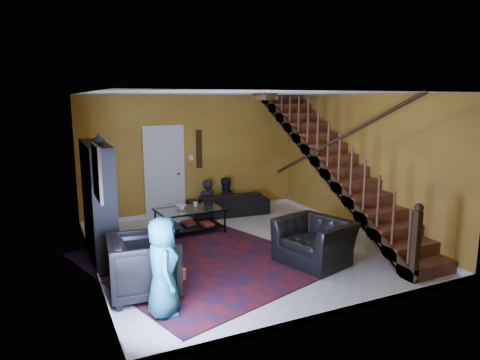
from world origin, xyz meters
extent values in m
plane|color=beige|center=(0.00, 0.00, 0.00)|extent=(5.50, 5.50, 0.00)
plane|color=gold|center=(0.00, 2.75, 1.40)|extent=(5.20, 0.00, 5.20)
plane|color=gold|center=(0.00, -2.75, 1.40)|extent=(5.20, 0.00, 5.20)
plane|color=gold|center=(-2.60, 0.00, 1.40)|extent=(0.00, 5.50, 5.50)
plane|color=gold|center=(2.60, 0.00, 1.40)|extent=(0.00, 5.50, 5.50)
plane|color=white|center=(0.00, 0.00, 2.80)|extent=(5.50, 5.50, 0.00)
cube|color=silver|center=(0.00, 2.74, 0.05)|extent=(5.20, 0.02, 0.10)
cube|color=silver|center=(-2.59, 0.00, 0.05)|extent=(0.02, 5.50, 0.10)
cube|color=gold|center=(2.12, 0.00, 1.32)|extent=(0.95, 4.92, 2.83)
cube|color=black|center=(1.67, 0.00, 1.40)|extent=(0.04, 5.02, 3.02)
cylinder|color=black|center=(1.70, 0.00, 1.85)|extent=(0.07, 4.20, 2.44)
cube|color=black|center=(1.70, -2.40, 0.55)|extent=(0.10, 0.10, 1.10)
cube|color=black|center=(-2.41, 0.60, 1.00)|extent=(0.35, 1.80, 2.00)
cube|color=black|center=(-2.41, 0.60, 0.40)|extent=(0.35, 1.72, 0.03)
cube|color=black|center=(-2.41, 0.60, 1.16)|extent=(0.35, 1.72, 0.03)
cube|color=silver|center=(-0.70, 2.73, 1.02)|extent=(0.82, 0.05, 2.05)
cube|color=maroon|center=(-2.57, -0.90, 1.75)|extent=(0.04, 0.74, 0.74)
cube|color=black|center=(0.15, 2.73, 1.55)|extent=(0.14, 0.03, 0.90)
cylinder|color=#3F2814|center=(0.00, -0.80, 2.74)|extent=(0.40, 0.40, 0.10)
cube|color=#4E0F0E|center=(-0.93, -0.24, 0.01)|extent=(4.20, 4.51, 0.02)
imported|color=black|center=(0.71, 2.30, 0.27)|extent=(1.91, 0.85, 0.54)
imported|color=black|center=(-2.05, -1.13, 0.43)|extent=(1.02, 1.00, 0.86)
imported|color=black|center=(0.80, -1.11, 0.37)|extent=(1.27, 1.37, 0.73)
imported|color=black|center=(0.18, 2.35, 0.22)|extent=(0.52, 0.38, 1.33)
imported|color=black|center=(0.63, 2.35, 0.22)|extent=(0.66, 0.51, 1.35)
imported|color=#164555|center=(-1.95, -1.79, 0.64)|extent=(0.49, 0.68, 1.29)
cube|color=black|center=(-1.20, 0.98, 0.25)|extent=(0.03, 0.03, 0.49)
cube|color=black|center=(0.06, 0.98, 0.25)|extent=(0.03, 0.03, 0.49)
cube|color=black|center=(-1.20, 1.69, 0.25)|extent=(0.03, 0.03, 0.49)
cube|color=black|center=(0.06, 1.69, 0.25)|extent=(0.03, 0.03, 0.49)
cube|color=black|center=(-0.57, 1.33, 0.13)|extent=(1.31, 0.80, 0.02)
cube|color=silver|center=(-0.57, 1.33, 0.49)|extent=(1.37, 0.86, 0.02)
imported|color=#999999|center=(-0.75, 1.30, 0.55)|extent=(0.16, 0.16, 0.10)
imported|color=#999999|center=(-0.40, 1.47, 0.55)|extent=(0.12, 0.12, 0.09)
imported|color=#999999|center=(-0.70, 1.49, 0.53)|extent=(0.23, 0.23, 0.06)
imported|color=#999999|center=(-2.41, 0.10, 2.10)|extent=(0.18, 0.18, 0.19)
cylinder|color=red|center=(-1.44, -0.87, 0.10)|extent=(0.16, 0.16, 0.16)
camera|label=1|loc=(-3.20, -6.77, 2.71)|focal=32.00mm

